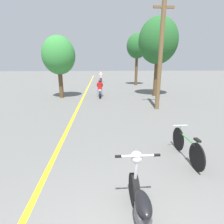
% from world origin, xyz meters
% --- Properties ---
extents(lane_stripe_center, '(0.14, 48.00, 0.01)m').
position_xyz_m(lane_stripe_center, '(-1.70, 12.82, 0.00)').
color(lane_stripe_center, yellow).
rests_on(lane_stripe_center, ground).
extents(utility_pole, '(1.10, 0.24, 5.99)m').
position_xyz_m(utility_pole, '(3.01, 8.54, 3.09)').
color(utility_pole, brown).
rests_on(utility_pole, ground).
extents(roadside_tree_right_near, '(3.02, 2.72, 6.01)m').
position_xyz_m(roadside_tree_right_near, '(4.18, 12.77, 4.24)').
color(roadside_tree_right_near, '#513A23').
rests_on(roadside_tree_right_near, ground).
extents(roadside_tree_right_far, '(2.44, 2.20, 5.94)m').
position_xyz_m(roadside_tree_right_far, '(4.05, 20.05, 4.47)').
color(roadside_tree_right_far, '#513A23').
rests_on(roadside_tree_right_far, ground).
extents(roadside_tree_left, '(2.43, 2.19, 4.58)m').
position_xyz_m(roadside_tree_left, '(-3.35, 12.46, 3.15)').
color(roadside_tree_left, '#513A23').
rests_on(roadside_tree_left, ground).
extents(motorcycle_foreground, '(0.78, 1.94, 1.13)m').
position_xyz_m(motorcycle_foreground, '(0.29, 0.88, 0.42)').
color(motorcycle_foreground, black).
rests_on(motorcycle_foreground, ground).
extents(motorcycle_rider_lead, '(0.50, 1.93, 1.39)m').
position_xyz_m(motorcycle_rider_lead, '(-0.35, 12.61, 0.52)').
color(motorcycle_rider_lead, black).
rests_on(motorcycle_rider_lead, ground).
extents(motorcycle_rider_far, '(0.50, 2.06, 1.42)m').
position_xyz_m(motorcycle_rider_far, '(-0.22, 23.66, 0.53)').
color(motorcycle_rider_far, black).
rests_on(motorcycle_rider_far, ground).
extents(bicycle_parked, '(0.44, 1.81, 0.84)m').
position_xyz_m(bicycle_parked, '(2.06, 2.97, 0.38)').
color(bicycle_parked, black).
rests_on(bicycle_parked, ground).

